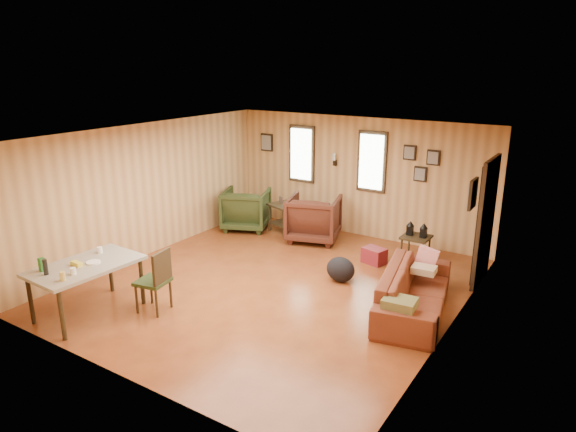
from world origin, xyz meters
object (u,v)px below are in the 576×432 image
(recliner_green, at_px, (246,207))
(dining_table, at_px, (85,269))
(sofa, at_px, (415,284))
(side_table, at_px, (416,235))
(end_table, at_px, (285,213))
(recliner_brown, at_px, (314,216))

(recliner_green, relative_size, dining_table, 0.63)
(sofa, bearing_deg, side_table, 7.22)
(recliner_green, bearing_deg, side_table, 158.42)
(recliner_green, xyz_separation_m, side_table, (3.67, 0.09, 0.04))
(sofa, relative_size, end_table, 2.92)
(sofa, relative_size, side_table, 2.86)
(side_table, bearing_deg, end_table, 176.66)
(sofa, height_order, side_table, sofa)
(recliner_brown, bearing_deg, end_table, -26.60)
(recliner_brown, bearing_deg, dining_table, 58.38)
(end_table, xyz_separation_m, dining_table, (-0.35, -4.54, 0.27))
(sofa, bearing_deg, dining_table, 112.15)
(recliner_brown, bearing_deg, side_table, 161.52)
(end_table, relative_size, dining_table, 0.49)
(sofa, xyz_separation_m, recliner_green, (-4.29, 1.72, 0.05))
(recliner_green, distance_m, dining_table, 4.30)
(recliner_green, distance_m, end_table, 0.84)
(recliner_brown, distance_m, dining_table, 4.56)
(dining_table, bearing_deg, recliner_green, 98.75)
(sofa, distance_m, side_table, 1.92)
(sofa, distance_m, dining_table, 4.62)
(side_table, xyz_separation_m, dining_table, (-3.22, -4.37, 0.17))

